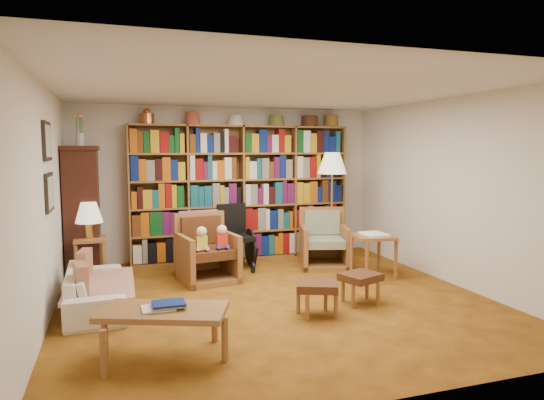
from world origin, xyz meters
name	(u,v)px	position (x,y,z in m)	size (l,w,h in m)	color
floor	(275,300)	(0.00, 0.00, 0.00)	(5.00, 5.00, 0.00)	#935916
ceiling	(275,90)	(0.00, 0.00, 2.50)	(5.00, 5.00, 0.00)	silver
wall_back	(228,183)	(0.00, 2.50, 1.25)	(5.00, 5.00, 0.00)	silver
wall_front	(389,231)	(0.00, -2.50, 1.25)	(5.00, 5.00, 0.00)	silver
wall_left	(44,205)	(-2.50, 0.00, 1.25)	(5.00, 5.00, 0.00)	silver
wall_right	(452,191)	(2.50, 0.00, 1.25)	(5.00, 5.00, 0.00)	silver
bookshelf	(242,188)	(0.20, 2.33, 1.17)	(3.60, 0.30, 2.42)	olive
curio_cabinet	(82,209)	(-2.25, 2.00, 0.95)	(0.50, 0.95, 2.40)	#37180F
framed_pictures	(48,167)	(-2.48, 0.30, 1.62)	(0.03, 0.52, 0.97)	black
sofa	(96,289)	(-2.05, 0.34, 0.23)	(0.62, 1.57, 0.46)	beige
sofa_throw	(100,282)	(-2.00, 0.34, 0.30)	(0.74, 1.38, 0.04)	beige
cushion_left	(84,264)	(-2.18, 0.69, 0.45)	(0.11, 0.36, 0.36)	maroon
cushion_right	(81,278)	(-2.18, -0.01, 0.45)	(0.11, 0.35, 0.35)	maroon
side_table_lamp	(90,249)	(-2.15, 1.56, 0.45)	(0.44, 0.44, 0.61)	olive
table_lamp	(89,214)	(-2.15, 1.56, 0.94)	(0.36, 0.36, 0.50)	#B48D39
armchair_leather	(206,252)	(-0.62, 1.19, 0.38)	(0.85, 0.89, 0.94)	olive
armchair_sage	(322,244)	(1.24, 1.43, 0.34)	(0.92, 0.93, 0.89)	olive
wheelchair	(234,239)	(-0.10, 1.71, 0.45)	(0.57, 0.78, 0.98)	black
floor_lamp	(332,168)	(1.51, 1.65, 1.52)	(0.47, 0.47, 1.76)	#B48D39
side_table_papers	(373,242)	(1.64, 0.54, 0.51)	(0.60, 0.60, 0.64)	olive
footstool_a	(317,288)	(0.25, -0.67, 0.31)	(0.55, 0.51, 0.38)	#4D2314
footstool_b	(361,279)	(0.90, -0.45, 0.30)	(0.53, 0.49, 0.36)	#4D2314
coffee_table	(163,315)	(-1.44, -1.26, 0.39)	(1.19, 0.89, 0.50)	olive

